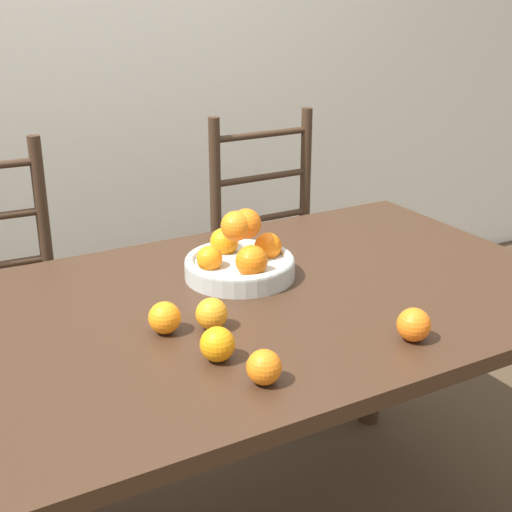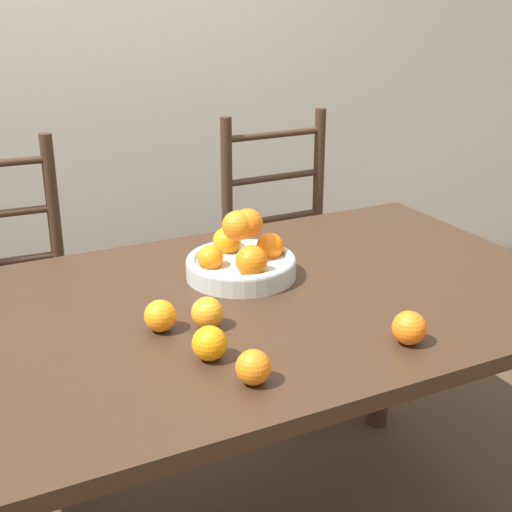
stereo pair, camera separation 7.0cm
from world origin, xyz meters
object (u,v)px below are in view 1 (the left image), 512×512
orange_loose_1 (212,314)px  chair_right (281,268)px  fruit_bowl (240,259)px  orange_loose_3 (414,325)px  orange_loose_4 (217,344)px  orange_loose_2 (264,367)px  orange_loose_0 (165,318)px

orange_loose_1 → chair_right: bearing=51.0°
fruit_bowl → orange_loose_3: bearing=-72.3°
chair_right → orange_loose_4: bearing=-127.6°
orange_loose_2 → orange_loose_4: (-0.04, 0.12, 0.00)m
orange_loose_2 → orange_loose_3: (0.34, -0.00, 0.00)m
orange_loose_4 → orange_loose_2: bearing=-73.0°
orange_loose_0 → orange_loose_3: bearing=-33.2°
orange_loose_4 → chair_right: 1.25m
orange_loose_0 → orange_loose_1: size_ratio=1.00×
orange_loose_0 → chair_right: bearing=46.3°
orange_loose_0 → orange_loose_1: (0.09, -0.03, 0.00)m
orange_loose_3 → chair_right: chair_right is taller
fruit_bowl → orange_loose_0: bearing=-146.0°
orange_loose_0 → orange_loose_3: size_ratio=0.98×
orange_loose_3 → orange_loose_2: bearing=179.3°
orange_loose_0 → orange_loose_2: bearing=-73.9°
orange_loose_1 → orange_loose_4: 0.13m
orange_loose_1 → orange_loose_4: (-0.05, -0.12, 0.00)m
orange_loose_2 → orange_loose_4: size_ratio=0.96×
fruit_bowl → orange_loose_4: fruit_bowl is taller
orange_loose_1 → chair_right: chair_right is taller
chair_right → fruit_bowl: bearing=-129.1°
orange_loose_1 → orange_loose_2: bearing=-93.2°
orange_loose_3 → orange_loose_1: bearing=143.4°
orange_loose_2 → chair_right: chair_right is taller
fruit_bowl → orange_loose_4: 0.41m
orange_loose_4 → chair_right: (0.73, 0.96, -0.33)m
orange_loose_0 → chair_right: (0.77, 0.81, -0.33)m
orange_loose_0 → orange_loose_2: 0.28m
fruit_bowl → orange_loose_0: 0.33m
orange_loose_2 → orange_loose_4: orange_loose_4 is taller
orange_loose_2 → orange_loose_1: bearing=86.8°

